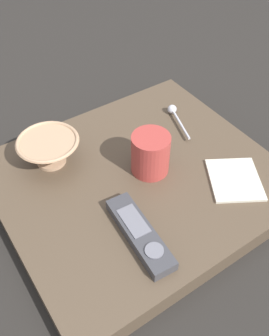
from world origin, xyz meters
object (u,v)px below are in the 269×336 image
teaspoon (174,113)px  tv_remote_near (140,233)px  coffee_mug (150,153)px  folded_napkin (235,180)px  cereal_bowl (49,150)px

teaspoon → tv_remote_near: bearing=-138.0°
coffee_mug → teaspoon: coffee_mug is taller
teaspoon → tv_remote_near: tv_remote_near is taller
coffee_mug → tv_remote_near: bearing=-131.4°
coffee_mug → folded_napkin: (0.13, -0.13, -0.04)m
folded_napkin → coffee_mug: bearing=134.7°
tv_remote_near → folded_napkin: (0.25, 0.00, -0.01)m
coffee_mug → folded_napkin: 0.19m
cereal_bowl → tv_remote_near: bearing=-79.9°
teaspoon → folded_napkin: 0.25m
cereal_bowl → tv_remote_near: cereal_bowl is taller
coffee_mug → teaspoon: bearing=36.0°
coffee_mug → teaspoon: size_ratio=0.74×
teaspoon → cereal_bowl: bearing=175.7°
folded_napkin → cereal_bowl: bearing=137.7°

